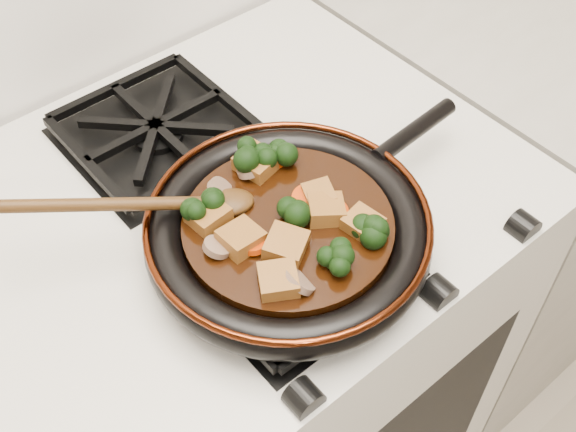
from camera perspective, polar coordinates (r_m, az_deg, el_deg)
stove at (r=1.28m, az=-3.99°, el=-12.10°), size 0.76×0.60×0.90m
burner_grate_front at (r=0.83m, az=0.18°, el=-3.31°), size 0.23×0.23×0.03m
burner_grate_back at (r=0.99m, az=-10.35°, el=6.63°), size 0.23×0.23×0.03m
skillet at (r=0.82m, az=0.11°, el=-1.11°), size 0.45×0.33×0.05m
braising_sauce at (r=0.81m, az=0.00°, el=-0.96°), size 0.24×0.24×0.02m
tofu_cube_0 at (r=0.86m, az=-2.47°, el=4.19°), size 0.05×0.05×0.02m
tofu_cube_1 at (r=0.77m, az=-0.17°, el=-2.40°), size 0.06×0.06×0.03m
tofu_cube_2 at (r=0.81m, az=-6.33°, el=-0.03°), size 0.04×0.04×0.02m
tofu_cube_3 at (r=0.75m, az=-0.76°, el=-5.15°), size 0.06×0.06×0.02m
tofu_cube_4 at (r=0.80m, az=5.94°, el=-0.69°), size 0.04×0.04×0.02m
tofu_cube_5 at (r=0.81m, az=3.02°, el=0.47°), size 0.06×0.06×0.03m
tofu_cube_6 at (r=0.78m, az=-3.75°, el=-1.83°), size 0.05×0.04×0.03m
tofu_cube_7 at (r=0.82m, az=2.49°, el=1.58°), size 0.05×0.05×0.02m
broccoli_floret_0 at (r=0.81m, az=0.82°, el=0.52°), size 0.08×0.08×0.06m
broccoli_floret_1 at (r=0.86m, az=-1.09°, el=4.46°), size 0.07×0.08×0.06m
broccoli_floret_2 at (r=0.81m, az=-6.87°, el=0.82°), size 0.08×0.07×0.06m
broccoli_floret_3 at (r=0.80m, az=6.79°, el=-0.66°), size 0.07×0.08×0.06m
broccoli_floret_4 at (r=0.85m, az=-2.88°, el=4.41°), size 0.07×0.07×0.08m
broccoli_floret_5 at (r=0.76m, az=3.59°, el=-3.39°), size 0.08×0.08×0.07m
carrot_coin_0 at (r=0.81m, az=3.87°, el=0.57°), size 0.03×0.03×0.02m
carrot_coin_1 at (r=0.83m, az=1.29°, el=1.61°), size 0.03×0.03×0.02m
carrot_coin_2 at (r=0.78m, az=-2.73°, el=-2.37°), size 0.03×0.03×0.02m
carrot_coin_3 at (r=0.87m, az=-1.11°, el=4.49°), size 0.03×0.03×0.01m
mushroom_slice_0 at (r=0.78m, az=-5.61°, el=-2.46°), size 0.04×0.04×0.02m
mushroom_slice_1 at (r=0.83m, az=-5.26°, el=1.94°), size 0.05×0.05×0.03m
mushroom_slice_2 at (r=0.75m, az=0.85°, el=-5.18°), size 0.03×0.04×0.03m
mushroom_slice_3 at (r=0.85m, az=-2.97°, el=3.61°), size 0.04×0.04×0.02m
wooden_spoon at (r=0.81m, az=-10.18°, el=0.97°), size 0.16×0.10×0.27m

